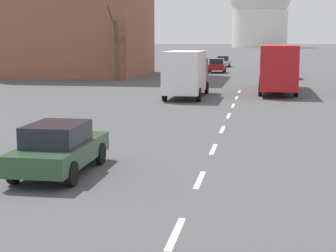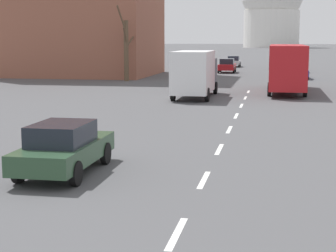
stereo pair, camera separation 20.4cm
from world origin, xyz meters
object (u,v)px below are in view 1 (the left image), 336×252
object	(u,v)px
sedan_near_left	(223,61)
sedan_near_right	(217,65)
city_bus	(278,64)
sedan_distant_centre	(59,148)
sedan_far_right	(273,63)
sedan_mid_centre	(287,65)
sedan_far_left	(288,71)
delivery_truck	(186,72)

from	to	relation	value
sedan_near_left	sedan_near_right	xyz separation A→B (m)	(0.20, -13.60, 0.06)
sedan_near_left	city_bus	xyz separation A→B (m)	(6.54, -36.71, 1.27)
sedan_distant_centre	sedan_near_right	bearing A→B (deg)	89.32
sedan_far_right	sedan_mid_centre	bearing A→B (deg)	-78.74
sedan_mid_centre	sedan_distant_centre	distance (m)	53.20
sedan_near_right	sedan_mid_centre	bearing A→B (deg)	15.59
sedan_near_left	sedan_near_right	distance (m)	13.61
sedan_near_right	sedan_distant_centre	distance (m)	50.26
sedan_far_right	city_bus	bearing A→B (deg)	-90.35
sedan_near_left	city_bus	distance (m)	37.31
sedan_far_left	sedan_distant_centre	distance (m)	42.66
sedan_distant_centre	sedan_near_left	bearing A→B (deg)	89.64
sedan_far_right	city_bus	world-z (taller)	city_bus
sedan_far_left	city_bus	xyz separation A→B (m)	(-1.44, -14.68, 1.26)
sedan_mid_centre	delivery_truck	world-z (taller)	delivery_truck
sedan_mid_centre	sedan_near_right	bearing A→B (deg)	-164.41
sedan_far_left	sedan_far_right	xyz separation A→B (m)	(-1.24, 18.22, -0.02)
sedan_near_right	sedan_far_right	xyz separation A→B (m)	(6.54, 9.79, -0.07)
delivery_truck	sedan_near_left	bearing A→B (deg)	90.55
sedan_near_right	city_bus	distance (m)	23.99
delivery_truck	city_bus	bearing A→B (deg)	39.81
city_bus	sedan_near_left	bearing A→B (deg)	100.11
sedan_near_right	city_bus	xyz separation A→B (m)	(6.34, -23.10, 1.21)
sedan_near_left	city_bus	world-z (taller)	city_bus
sedan_near_right	delivery_truck	xyz separation A→B (m)	(0.20, -28.22, 0.86)
sedan_far_right	sedan_distant_centre	xyz separation A→B (m)	(-7.14, -60.04, 0.02)
sedan_far_right	delivery_truck	distance (m)	38.54
city_bus	delivery_truck	bearing A→B (deg)	-140.19
sedan_near_left	sedan_distant_centre	xyz separation A→B (m)	(-0.40, -63.86, 0.01)
sedan_mid_centre	city_bus	distance (m)	25.43
sedan_near_left	sedan_far_right	distance (m)	7.75
sedan_near_left	sedan_far_left	xyz separation A→B (m)	(7.98, -22.03, 0.02)
sedan_near_left	city_bus	bearing A→B (deg)	-79.89
city_bus	delivery_truck	size ratio (longest dim) A/B	1.50
sedan_near_right	sedan_far_right	bearing A→B (deg)	56.26
sedan_far_right	sedan_near_right	bearing A→B (deg)	-123.74
sedan_near_right	sedan_far_left	distance (m)	11.47
sedan_far_right	sedan_distant_centre	bearing A→B (deg)	-96.78
sedan_distant_centre	delivery_truck	bearing A→B (deg)	87.91
sedan_near_right	sedan_mid_centre	distance (m)	8.35
sedan_distant_centre	sedan_mid_centre	bearing A→B (deg)	80.65
sedan_near_left	delivery_truck	world-z (taller)	delivery_truck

